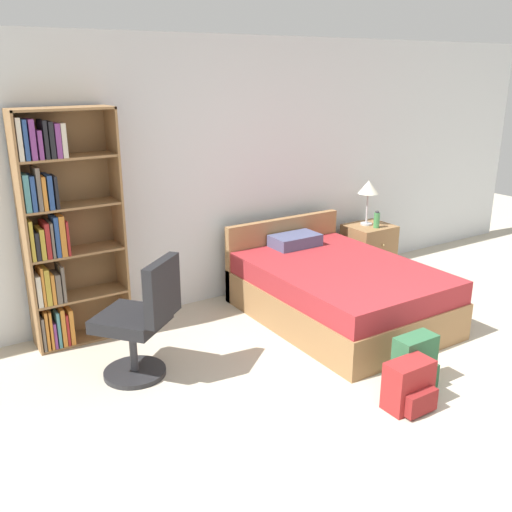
% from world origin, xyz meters
% --- Properties ---
extents(ground_plane, '(14.00, 14.00, 0.00)m').
position_xyz_m(ground_plane, '(0.00, 0.00, 0.00)').
color(ground_plane, '#BCB29E').
extents(wall_back, '(9.00, 0.06, 2.60)m').
position_xyz_m(wall_back, '(0.00, 3.23, 1.30)').
color(wall_back, silver).
rests_on(wall_back, ground_plane).
extents(bookshelf, '(0.81, 0.30, 2.00)m').
position_xyz_m(bookshelf, '(-1.64, 3.00, 1.01)').
color(bookshelf, olive).
rests_on(bookshelf, ground_plane).
extents(bed, '(1.38, 1.94, 0.80)m').
position_xyz_m(bed, '(0.66, 2.14, 0.28)').
color(bed, olive).
rests_on(bed, ground_plane).
extents(office_chair, '(0.71, 0.72, 0.98)m').
position_xyz_m(office_chair, '(-1.32, 2.07, 0.47)').
color(office_chair, '#232326').
rests_on(office_chair, ground_plane).
extents(nightstand, '(0.50, 0.47, 0.59)m').
position_xyz_m(nightstand, '(1.76, 2.86, 0.30)').
color(nightstand, olive).
rests_on(nightstand, ground_plane).
extents(table_lamp, '(0.23, 0.23, 0.51)m').
position_xyz_m(table_lamp, '(1.75, 2.91, 1.01)').
color(table_lamp, '#B2B2B7').
rests_on(table_lamp, nightstand).
extents(water_bottle, '(0.07, 0.07, 0.19)m').
position_xyz_m(water_bottle, '(1.75, 2.75, 0.68)').
color(water_bottle, '#3F8C4C').
rests_on(water_bottle, nightstand).
extents(backpack_green, '(0.33, 0.22, 0.41)m').
position_xyz_m(backpack_green, '(0.33, 0.83, 0.20)').
color(backpack_green, '#2D603D').
rests_on(backpack_green, ground_plane).
extents(backpack_red, '(0.34, 0.26, 0.36)m').
position_xyz_m(backpack_red, '(0.09, 0.66, 0.17)').
color(backpack_red, maroon).
rests_on(backpack_red, ground_plane).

